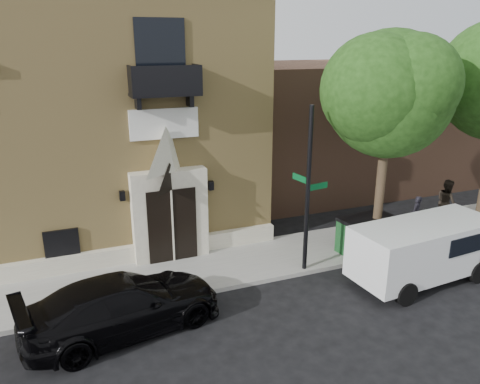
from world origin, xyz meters
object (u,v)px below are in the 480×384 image
object	(u,v)px
black_sedan	(123,305)
street_sign	(308,190)
dumpster	(366,234)
pedestrian_far	(447,202)
fire_hydrant	(356,244)
cargo_van	(427,248)
pedestrian_near	(416,214)

from	to	relation	value
black_sedan	street_sign	world-z (taller)	street_sign
dumpster	pedestrian_far	bearing A→B (deg)	6.26
fire_hydrant	pedestrian_far	xyz separation A→B (m)	(5.27, 1.19, 0.55)
street_sign	fire_hydrant	world-z (taller)	street_sign
street_sign	black_sedan	bearing A→B (deg)	-178.66
cargo_van	pedestrian_near	bearing A→B (deg)	49.24
street_sign	fire_hydrant	distance (m)	3.26
fire_hydrant	dumpster	bearing A→B (deg)	12.57
cargo_van	street_sign	world-z (taller)	street_sign
pedestrian_near	black_sedan	bearing A→B (deg)	-31.04
fire_hydrant	street_sign	bearing A→B (deg)	-173.75
cargo_van	street_sign	xyz separation A→B (m)	(-3.43, 1.90, 1.81)
pedestrian_far	black_sedan	bearing A→B (deg)	120.57
dumpster	pedestrian_near	world-z (taller)	pedestrian_near
pedestrian_near	street_sign	bearing A→B (deg)	-30.68
street_sign	pedestrian_near	distance (m)	6.11
cargo_van	pedestrian_near	xyz separation A→B (m)	(2.21, 3.02, -0.21)
black_sedan	pedestrian_near	world-z (taller)	pedestrian_near
cargo_van	dumpster	size ratio (longest dim) A/B	2.35
cargo_van	fire_hydrant	xyz separation A→B (m)	(-1.21, 2.14, -0.56)
street_sign	dumpster	size ratio (longest dim) A/B	2.58
dumpster	black_sedan	bearing A→B (deg)	-176.83
cargo_van	street_sign	size ratio (longest dim) A/B	0.91
fire_hydrant	dumpster	size ratio (longest dim) A/B	0.38
dumpster	street_sign	bearing A→B (deg)	-179.04
cargo_van	pedestrian_near	distance (m)	3.75
dumpster	pedestrian_near	xyz separation A→B (m)	(2.92, 0.77, 0.08)
fire_hydrant	dumpster	world-z (taller)	dumpster
dumpster	pedestrian_near	distance (m)	3.02
black_sedan	pedestrian_far	xyz separation A→B (m)	(13.68, 2.59, 0.32)
cargo_van	dumpster	bearing A→B (deg)	102.94
cargo_van	pedestrian_near	world-z (taller)	cargo_van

